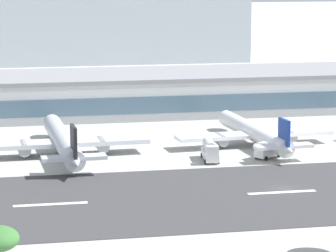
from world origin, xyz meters
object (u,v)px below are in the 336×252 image
airliner_black_tail_gate_1 (63,142)px  service_fuel_truck_1 (210,151)px  terminal_building (121,93)px  service_box_truck_0 (268,149)px  distant_hotel_block (116,3)px  airliner_navy_tail_gate_2 (256,134)px

airliner_black_tail_gate_1 → service_fuel_truck_1: airliner_black_tail_gate_1 is taller
airliner_black_tail_gate_1 → service_fuel_truck_1: size_ratio=5.16×
terminal_building → service_box_truck_0: bearing=-69.8°
airliner_black_tail_gate_1 → service_fuel_truck_1: (28.19, -8.96, -0.97)m
terminal_building → distant_hotel_block: 121.10m
airliner_navy_tail_gate_2 → service_box_truck_0: airliner_navy_tail_gate_2 is taller
service_fuel_truck_1 → terminal_building: bearing=-164.6°
airliner_black_tail_gate_1 → airliner_navy_tail_gate_2: (40.97, 2.19, -0.27)m
terminal_building → service_box_truck_0: terminal_building is taller
service_fuel_truck_1 → distant_hotel_block: bearing=-175.6°
distant_hotel_block → service_box_truck_0: size_ratio=16.12×
distant_hotel_block → service_box_truck_0: bearing=-87.8°
service_fuel_truck_1 → service_box_truck_0: bearing=95.9°
service_box_truck_0 → terminal_building: bearing=76.9°
terminal_building → distant_hotel_block: size_ratio=1.71×
distant_hotel_block → service_fuel_truck_1: 178.36m
distant_hotel_block → service_fuel_truck_1: distant_hotel_block is taller
distant_hotel_block → service_box_truck_0: distant_hotel_block is taller
service_box_truck_0 → distant_hotel_block: bearing=58.8°
terminal_building → airliner_black_tail_gate_1: bearing=-110.8°
distant_hotel_block → service_fuel_truck_1: size_ratio=11.70×
distant_hotel_block → service_box_truck_0: 178.48m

